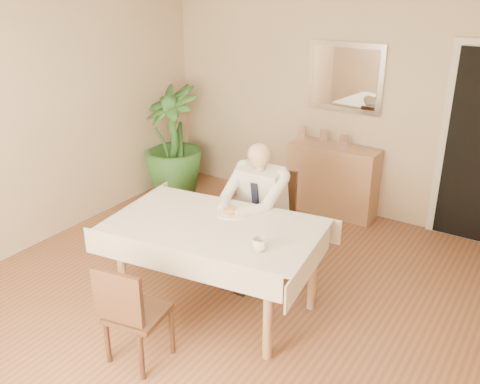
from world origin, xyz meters
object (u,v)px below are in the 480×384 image
Objects in this scene: chair_near at (130,311)px; sideboard at (333,179)px; seated_man at (253,205)px; coffee_mug at (260,244)px; chair_far at (269,211)px; potted_palm at (172,140)px; dining_table at (215,233)px.

chair_near is 3.19m from sideboard.
seated_man is 1.23× the size of sideboard.
seated_man reaches higher than sideboard.
chair_near is at bearing -127.34° from coffee_mug.
potted_palm is at bearing 148.03° from chair_far.
chair_near is 0.60× the size of potted_palm.
seated_man is (0.00, 0.59, 0.02)m from dining_table.
sideboard is (-0.46, 2.42, -0.39)m from coffee_mug.
dining_table is 1.37× the size of potted_palm.
seated_man reaches higher than coffee_mug.
coffee_mug is at bearing -55.45° from seated_man.
chair_far reaches higher than sideboard.
dining_table is at bearing -92.01° from sideboard.
chair_near is 7.00× the size of coffee_mug.
coffee_mug is 0.11× the size of sideboard.
seated_man reaches higher than chair_far.
coffee_mug is 0.09× the size of potted_palm.
chair_far is 1.83m from chair_near.
dining_table is at bearing -97.43° from chair_far.
seated_man is 2.21m from potted_palm.
coffee_mug is 2.49m from sideboard.
potted_palm is at bearing 141.55° from coffee_mug.
seated_man is at bearing 77.49° from chair_near.
chair_near is 3.25m from potted_palm.
coffee_mug is (0.53, -0.17, 0.13)m from dining_table.
seated_man is (0.06, 1.53, 0.24)m from chair_near.
chair_near reaches higher than dining_table.
sideboard is (0.07, 1.36, -0.11)m from chair_far.
seated_man is (0.00, -0.29, 0.17)m from chair_far.
chair_far reaches higher than chair_near.
sideboard is (0.07, 1.65, -0.29)m from seated_man.
sideboard is at bearing 80.73° from dining_table.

